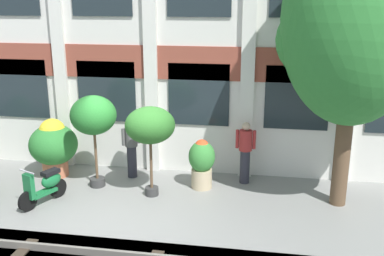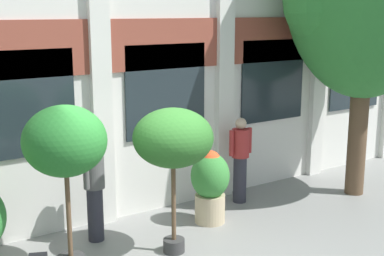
{
  "view_description": "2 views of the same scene",
  "coord_description": "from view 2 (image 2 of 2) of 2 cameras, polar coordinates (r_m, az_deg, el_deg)",
  "views": [
    {
      "loc": [
        3.08,
        -9.26,
        4.8
      ],
      "look_at": [
        1.34,
        1.25,
        1.68
      ],
      "focal_mm": 42.0,
      "sensor_mm": 36.0,
      "label": 1
    },
    {
      "loc": [
        -3.69,
        -5.77,
        3.69
      ],
      "look_at": [
        0.98,
        1.2,
        1.84
      ],
      "focal_mm": 50.0,
      "sensor_mm": 36.0,
      "label": 2
    }
  ],
  "objects": [
    {
      "name": "potted_plant_stone_basin",
      "position": [
        9.43,
        1.94,
        -5.84
      ],
      "size": [
        0.69,
        0.69,
        1.31
      ],
      "color": "tan",
      "rests_on": "ground"
    },
    {
      "name": "potted_plant_low_pan",
      "position": [
        7.97,
        -2.03,
        -1.29
      ],
      "size": [
        1.21,
        1.21,
        2.28
      ],
      "color": "#333333",
      "rests_on": "ground"
    },
    {
      "name": "potted_plant_terracotta_small",
      "position": [
        7.57,
        -13.4,
        -1.72
      ],
      "size": [
        1.17,
        1.17,
        2.43
      ],
      "color": "#333333",
      "rests_on": "ground"
    },
    {
      "name": "resident_by_doorway",
      "position": [
        10.4,
        5.17,
        -3.13
      ],
      "size": [
        0.53,
        0.34,
        1.68
      ],
      "rotation": [
        0.0,
        0.0,
        -1.58
      ],
      "color": "#282833",
      "rests_on": "ground"
    },
    {
      "name": "resident_watching_tracks",
      "position": [
        8.79,
        -10.37,
        -6.43
      ],
      "size": [
        0.45,
        0.35,
        1.63
      ],
      "rotation": [
        0.0,
        0.0,
        -0.94
      ],
      "color": "#282833",
      "rests_on": "ground"
    }
  ]
}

